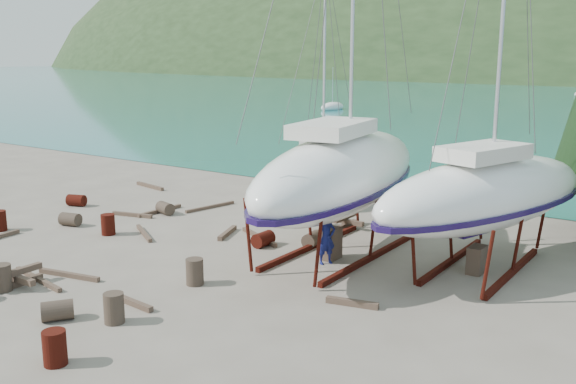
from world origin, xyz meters
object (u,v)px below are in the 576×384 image
Objects in this scene: large_sailboat_near at (341,172)px; large_sailboat_far at (486,193)px; worker at (326,238)px; small_sailboat_shore at (319,160)px.

large_sailboat_near is 1.17× the size of large_sailboat_far.
worker is (-4.82, -2.64, -1.81)m from large_sailboat_far.
large_sailboat_near is 10.10m from small_sailboat_shore.
large_sailboat_near reaches higher than large_sailboat_far.
large_sailboat_far is 12.80m from small_sailboat_shore.
large_sailboat_near is 10.37× the size of worker.
small_sailboat_shore is (-10.95, 6.58, -0.75)m from large_sailboat_far.
large_sailboat_far is (4.95, 1.46, -0.42)m from large_sailboat_near.
large_sailboat_far is 1.38× the size of small_sailboat_shore.
large_sailboat_near is at bearing -146.35° from large_sailboat_far.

